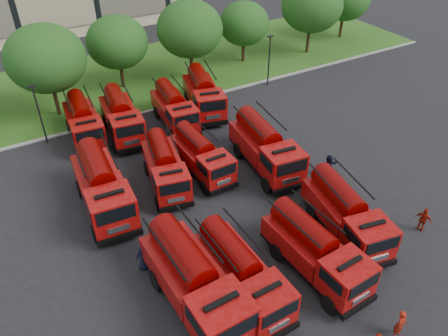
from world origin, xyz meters
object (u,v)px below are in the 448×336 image
object	(u,v)px
firefighter_5	(327,175)
fire_truck_2	(315,250)
fire_truck_0	(194,281)
fire_truck_5	(165,167)
fire_truck_11	(203,94)
firefighter_2	(420,230)
fire_truck_10	(174,108)
fire_truck_1	(240,273)
firefighter_0	(396,335)
fire_truck_4	(103,186)
fire_truck_7	(265,147)
fire_truck_8	(83,121)
fire_truck_6	(201,155)
fire_truck_9	(121,117)
firefighter_4	(145,268)
fire_truck_3	(346,213)
firefighter_3	(331,234)

from	to	relation	value
firefighter_5	fire_truck_2	bearing A→B (deg)	58.93
fire_truck_0	firefighter_5	size ratio (longest dim) A/B	4.57
fire_truck_5	fire_truck_11	bearing A→B (deg)	60.11
firefighter_2	firefighter_5	size ratio (longest dim) A/B	0.99
fire_truck_10	fire_truck_1	bearing A→B (deg)	-98.21
fire_truck_1	fire_truck_2	world-z (taller)	fire_truck_2
fire_truck_0	firefighter_0	xyz separation A→B (m)	(7.76, -6.69, -1.82)
fire_truck_0	fire_truck_4	distance (m)	10.01
fire_truck_7	fire_truck_8	xyz separation A→B (m)	(-10.49, 10.83, -0.18)
fire_truck_6	fire_truck_1	bearing A→B (deg)	-108.32
fire_truck_0	fire_truck_5	distance (m)	10.58
fire_truck_0	firefighter_0	distance (m)	10.41
fire_truck_9	firefighter_2	bearing A→B (deg)	-52.01
fire_truck_0	fire_truck_5	xyz separation A→B (m)	(2.91, 10.17, -0.29)
fire_truck_10	firefighter_0	size ratio (longest dim) A/B	3.94
fire_truck_4	firefighter_4	xyz separation A→B (m)	(0.21, -6.23, -1.80)
fire_truck_4	firefighter_4	world-z (taller)	fire_truck_4
fire_truck_0	fire_truck_3	world-z (taller)	fire_truck_0
fire_truck_9	firefighter_4	distance (m)	15.36
fire_truck_1	fire_truck_10	size ratio (longest dim) A/B	0.99
firefighter_4	fire_truck_3	bearing A→B (deg)	-171.01
fire_truck_0	fire_truck_6	xyz separation A→B (m)	(5.82, 10.23, -0.34)
fire_truck_6	firefighter_3	distance (m)	10.74
firefighter_2	fire_truck_11	bearing A→B (deg)	-5.85
fire_truck_6	firefighter_4	xyz separation A→B (m)	(-7.23, -6.59, -1.49)
fire_truck_3	fire_truck_9	bearing A→B (deg)	123.72
fire_truck_1	fire_truck_2	distance (m)	4.45
fire_truck_2	fire_truck_7	distance (m)	10.35
fire_truck_8	firefighter_4	bearing A→B (deg)	-88.33
fire_truck_2	fire_truck_5	world-z (taller)	fire_truck_2
fire_truck_9	fire_truck_5	bearing A→B (deg)	-80.72
fire_truck_7	firefighter_2	size ratio (longest dim) A/B	4.61
fire_truck_6	firefighter_2	xyz separation A→B (m)	(9.02, -12.46, -1.49)
firefighter_0	firefighter_3	distance (m)	7.29
fire_truck_5	fire_truck_6	bearing A→B (deg)	13.23
fire_truck_3	fire_truck_5	xyz separation A→B (m)	(-7.48, 10.06, -0.10)
firefighter_5	fire_truck_0	bearing A→B (deg)	35.98
fire_truck_10	firefighter_3	bearing A→B (deg)	-75.30
fire_truck_11	fire_truck_10	bearing A→B (deg)	-150.18
fire_truck_5	firefighter_2	distance (m)	17.27
fire_truck_8	firefighter_2	world-z (taller)	fire_truck_8
fire_truck_7	fire_truck_8	world-z (taller)	fire_truck_7
fire_truck_3	fire_truck_5	distance (m)	12.54
firefighter_2	firefighter_3	bearing A→B (deg)	45.76
firefighter_2	fire_truck_0	bearing A→B (deg)	63.71
fire_truck_0	fire_truck_11	xyz separation A→B (m)	(10.45, 18.58, -0.13)
fire_truck_0	fire_truck_1	size ratio (longest dim) A/B	1.15
fire_truck_11	firefighter_4	size ratio (longest dim) A/B	4.63
fire_truck_3	firefighter_4	world-z (taller)	fire_truck_3
fire_truck_6	fire_truck_10	bearing A→B (deg)	79.30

